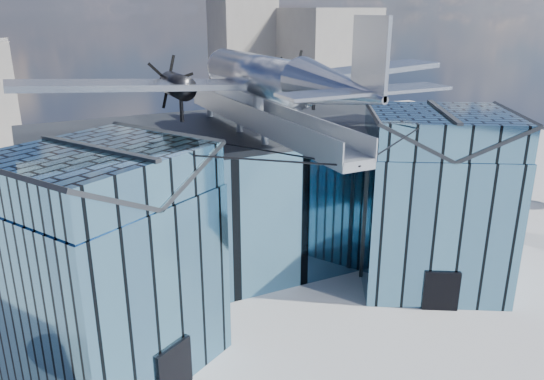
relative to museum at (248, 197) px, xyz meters
name	(u,v)px	position (x,y,z in m)	size (l,w,h in m)	color
ground_plane	(286,307)	(0.00, -5.82, -5.54)	(120.00, 120.00, 0.00)	gray
museum	(248,197)	(0.00, 0.00, 0.00)	(32.88, 24.50, 17.60)	teal
bg_towers	(128,68)	(1.45, 44.67, 4.47)	(77.00, 24.50, 26.00)	gray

